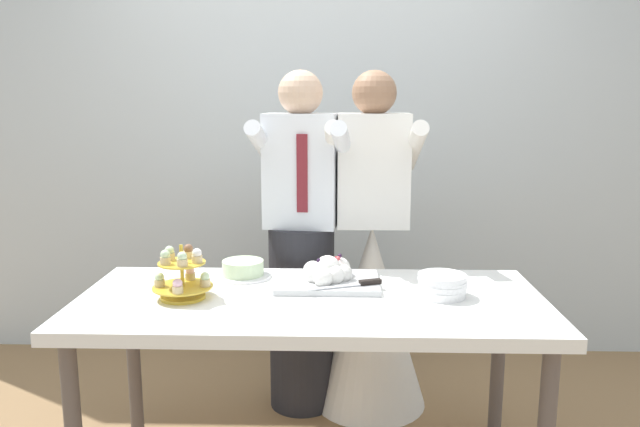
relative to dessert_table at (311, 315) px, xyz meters
name	(u,v)px	position (x,y,z in m)	size (l,w,h in m)	color
rear_wall	(321,112)	(0.00, 1.38, 0.75)	(5.20, 0.10, 2.90)	silver
dessert_table	(311,315)	(0.00, 0.00, 0.00)	(1.80, 0.80, 0.78)	white
cupcake_stand	(182,276)	(-0.49, -0.03, 0.16)	(0.23, 0.23, 0.21)	gold
main_cake_tray	(328,275)	(0.06, 0.16, 0.11)	(0.43, 0.32, 0.12)	silver
plate_stack	(442,285)	(0.51, 0.03, 0.12)	(0.19, 0.19, 0.09)	white
round_cake	(243,269)	(-0.30, 0.26, 0.11)	(0.24, 0.24, 0.07)	white
person_groom	(302,261)	(-0.07, 0.63, 0.05)	(0.51, 0.53, 1.66)	#232328
person_bride	(371,293)	(0.27, 0.65, -0.12)	(0.56, 0.56, 1.66)	white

